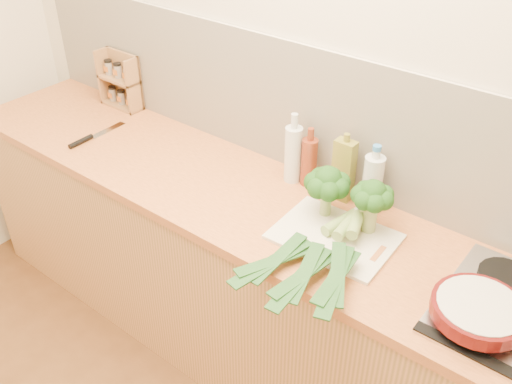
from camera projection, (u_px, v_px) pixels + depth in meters
room_shell at (311, 114)px, 2.23m from camera, size 3.50×3.50×3.50m
counter at (265, 288)px, 2.45m from camera, size 3.20×0.62×0.90m
chopping_board at (334, 237)px, 2.02m from camera, size 0.43×0.32×0.01m
broccoli_left at (327, 184)px, 2.05m from camera, size 0.17×0.17×0.20m
broccoli_right at (372, 197)px, 1.96m from camera, size 0.15×0.15×0.21m
leek_front at (327, 230)px, 2.00m from camera, size 0.19×0.71×0.04m
leek_mid at (338, 236)px, 1.95m from camera, size 0.12×0.70×0.04m
leek_back at (350, 239)px, 1.90m from camera, size 0.24×0.61×0.04m
chefs_knife at (88, 139)px, 2.61m from camera, size 0.04×0.32×0.02m
skillet at (480, 310)px, 1.65m from camera, size 0.38×0.28×0.05m
spice_rack at (122, 83)px, 2.85m from camera, size 0.23×0.09×0.28m
oil_tin at (344, 170)px, 2.16m from camera, size 0.08×0.05×0.28m
glass_bottle at (293, 153)px, 2.27m from camera, size 0.07×0.07×0.30m
amber_bottle at (309, 161)px, 2.26m from camera, size 0.06×0.06×0.25m
water_bottle at (372, 185)px, 2.12m from camera, size 0.08×0.08×0.25m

